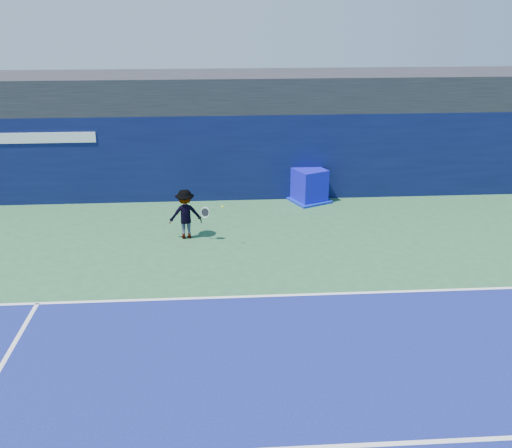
{
  "coord_description": "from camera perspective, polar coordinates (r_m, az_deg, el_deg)",
  "views": [
    {
      "loc": [
        -0.66,
        -9.04,
        6.71
      ],
      "look_at": [
        0.3,
        5.2,
        1.0
      ],
      "focal_mm": 40.0,
      "sensor_mm": 36.0,
      "label": 1
    }
  ],
  "objects": [
    {
      "name": "tennis_ball",
      "position": [
        16.02,
        -3.37,
        1.75
      ],
      "size": [
        0.07,
        0.07,
        0.07
      ],
      "color": "#C1EF1A",
      "rests_on": "ground"
    },
    {
      "name": "back_wall_assembly",
      "position": [
        20.23,
        -1.87,
        6.87
      ],
      "size": [
        36.0,
        1.03,
        3.0
      ],
      "color": "#0A113B",
      "rests_on": "ground"
    },
    {
      "name": "equipment_cart",
      "position": [
        20.03,
        5.36,
        3.74
      ],
      "size": [
        1.61,
        1.61,
        1.16
      ],
      "color": "#120EC4",
      "rests_on": "ground"
    },
    {
      "name": "baseline",
      "position": [
        13.8,
        -0.62,
        -7.26
      ],
      "size": [
        24.0,
        0.1,
        0.01
      ],
      "primitive_type": "cube",
      "color": "white",
      "rests_on": "ground"
    },
    {
      "name": "stadium_band",
      "position": [
        20.79,
        -2.03,
        13.19
      ],
      "size": [
        36.0,
        3.0,
        1.2
      ],
      "primitive_type": "cube",
      "color": "black",
      "rests_on": "back_wall_assembly"
    },
    {
      "name": "tennis_player",
      "position": [
        16.91,
        -7.07,
        0.99
      ],
      "size": [
        1.25,
        0.72,
        1.5
      ],
      "color": "white",
      "rests_on": "ground"
    },
    {
      "name": "ground",
      "position": [
        11.28,
        0.27,
        -14.71
      ],
      "size": [
        80.0,
        80.0,
        0.0
      ],
      "primitive_type": "plane",
      "color": "#2C6138",
      "rests_on": "ground"
    }
  ]
}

